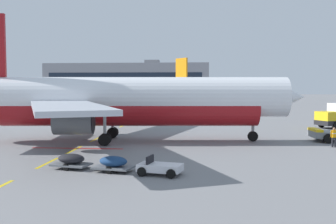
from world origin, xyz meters
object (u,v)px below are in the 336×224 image
object	(u,v)px
airliner_foreground	(123,101)
baggage_train	(114,163)
airliner_mid_left	(152,92)
ground_crew_worker	(334,136)

from	to	relation	value
airliner_foreground	baggage_train	distance (m)	14.17
airliner_mid_left	ground_crew_worker	distance (m)	70.00
airliner_foreground	baggage_train	size ratio (longest dim) A/B	4.00
airliner_mid_left	ground_crew_worker	size ratio (longest dim) A/B	16.86
airliner_mid_left	baggage_train	size ratio (longest dim) A/B	3.38
baggage_train	airliner_foreground	bearing A→B (deg)	98.80
baggage_train	airliner_mid_left	bearing A→B (deg)	95.54
baggage_train	ground_crew_worker	xyz separation A→B (m)	(16.96, 11.60, 0.47)
baggage_train	ground_crew_worker	world-z (taller)	ground_crew_worker
airliner_foreground	baggage_train	world-z (taller)	airliner_foreground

